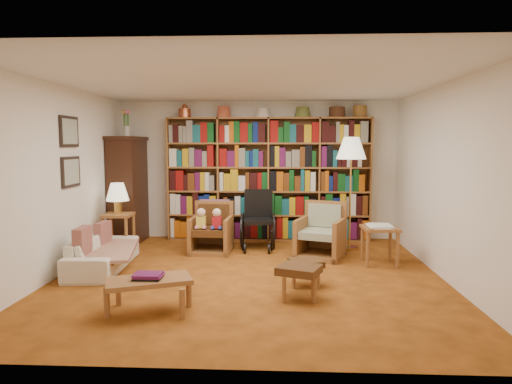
# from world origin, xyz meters

# --- Properties ---
(floor) EXTENTS (5.00, 5.00, 0.00)m
(floor) POSITION_xyz_m (0.00, 0.00, 0.00)
(floor) COLOR #A9571A
(floor) RESTS_ON ground
(ceiling) EXTENTS (5.00, 5.00, 0.00)m
(ceiling) POSITION_xyz_m (0.00, 0.00, 2.50)
(ceiling) COLOR silver
(ceiling) RESTS_ON wall_back
(wall_back) EXTENTS (5.00, 0.00, 5.00)m
(wall_back) POSITION_xyz_m (0.00, 2.50, 1.25)
(wall_back) COLOR white
(wall_back) RESTS_ON floor
(wall_front) EXTENTS (5.00, 0.00, 5.00)m
(wall_front) POSITION_xyz_m (0.00, -2.50, 1.25)
(wall_front) COLOR white
(wall_front) RESTS_ON floor
(wall_left) EXTENTS (0.00, 5.00, 5.00)m
(wall_left) POSITION_xyz_m (-2.50, 0.00, 1.25)
(wall_left) COLOR white
(wall_left) RESTS_ON floor
(wall_right) EXTENTS (0.00, 5.00, 5.00)m
(wall_right) POSITION_xyz_m (2.50, 0.00, 1.25)
(wall_right) COLOR white
(wall_right) RESTS_ON floor
(bookshelf) EXTENTS (3.60, 0.30, 2.42)m
(bookshelf) POSITION_xyz_m (0.20, 2.33, 1.17)
(bookshelf) COLOR #985F2F
(bookshelf) RESTS_ON floor
(curio_cabinet) EXTENTS (0.50, 0.95, 2.40)m
(curio_cabinet) POSITION_xyz_m (-2.25, 2.00, 0.95)
(curio_cabinet) COLOR #33170E
(curio_cabinet) RESTS_ON floor
(framed_pictures) EXTENTS (0.03, 0.52, 0.97)m
(framed_pictures) POSITION_xyz_m (-2.48, 0.30, 1.62)
(framed_pictures) COLOR black
(framed_pictures) RESTS_ON wall_left
(sofa) EXTENTS (1.59, 0.69, 0.46)m
(sofa) POSITION_xyz_m (-2.05, 0.25, 0.23)
(sofa) COLOR beige
(sofa) RESTS_ON floor
(sofa_throw) EXTENTS (1.02, 1.53, 0.04)m
(sofa_throw) POSITION_xyz_m (-2.00, 0.25, 0.30)
(sofa_throw) COLOR beige
(sofa_throw) RESTS_ON sofa
(cushion_left) EXTENTS (0.14, 0.36, 0.35)m
(cushion_left) POSITION_xyz_m (-2.18, 0.60, 0.45)
(cushion_left) COLOR maroon
(cushion_left) RESTS_ON sofa
(cushion_right) EXTENTS (0.15, 0.41, 0.40)m
(cushion_right) POSITION_xyz_m (-2.18, -0.10, 0.45)
(cushion_right) COLOR maroon
(cushion_right) RESTS_ON sofa
(side_table_lamp) EXTENTS (0.46, 0.46, 0.64)m
(side_table_lamp) POSITION_xyz_m (-2.15, 1.17, 0.48)
(side_table_lamp) COLOR #985F2F
(side_table_lamp) RESTS_ON floor
(table_lamp) EXTENTS (0.36, 0.36, 0.49)m
(table_lamp) POSITION_xyz_m (-2.15, 1.17, 0.97)
(table_lamp) COLOR gold
(table_lamp) RESTS_ON side_table_lamp
(armchair_leather) EXTENTS (0.67, 0.71, 0.81)m
(armchair_leather) POSITION_xyz_m (-0.69, 1.38, 0.34)
(armchair_leather) COLOR #985F2F
(armchair_leather) RESTS_ON floor
(armchair_sage) EXTENTS (0.91, 0.91, 0.84)m
(armchair_sage) POSITION_xyz_m (1.02, 1.15, 0.32)
(armchair_sage) COLOR #985F2F
(armchair_sage) RESTS_ON floor
(wheelchair) EXTENTS (0.56, 0.78, 0.98)m
(wheelchair) POSITION_xyz_m (0.04, 1.64, 0.44)
(wheelchair) COLOR black
(wheelchair) RESTS_ON floor
(floor_lamp) EXTENTS (0.49, 0.49, 1.84)m
(floor_lamp) POSITION_xyz_m (1.56, 1.67, 1.59)
(floor_lamp) COLOR gold
(floor_lamp) RESTS_ON floor
(side_table_papers) EXTENTS (0.51, 0.51, 0.58)m
(side_table_papers) POSITION_xyz_m (1.84, 0.69, 0.46)
(side_table_papers) COLOR #985F2F
(side_table_papers) RESTS_ON floor
(footstool_a) EXTENTS (0.45, 0.41, 0.33)m
(footstool_a) POSITION_xyz_m (0.72, -0.37, 0.27)
(footstool_a) COLOR #4D2D14
(footstool_a) RESTS_ON floor
(footstool_b) EXTENTS (0.56, 0.52, 0.38)m
(footstool_b) POSITION_xyz_m (0.61, -0.86, 0.31)
(footstool_b) COLOR #4D2D14
(footstool_b) RESTS_ON floor
(coffee_table) EXTENTS (0.95, 0.71, 0.41)m
(coffee_table) POSITION_xyz_m (-0.95, -1.33, 0.31)
(coffee_table) COLOR #985F2F
(coffee_table) RESTS_ON floor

